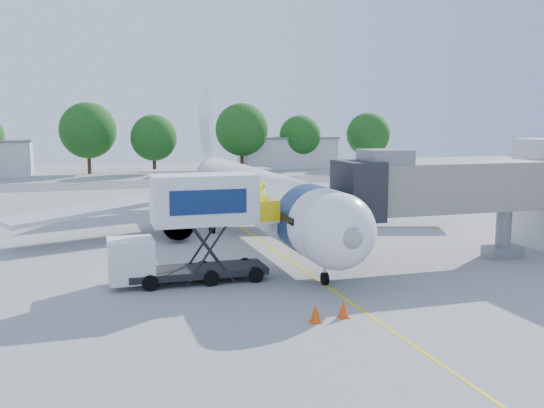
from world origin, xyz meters
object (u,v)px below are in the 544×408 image
object	(u,v)px
jet_bridge	(439,188)
catering_hiloader	(192,229)
aircraft	(253,195)
ground_tug	(459,340)

from	to	relation	value
jet_bridge	catering_hiloader	distance (m)	14.34
aircraft	ground_tug	distance (m)	23.93
ground_tug	catering_hiloader	bearing A→B (deg)	119.21
aircraft	ground_tug	size ratio (longest dim) A/B	11.89
jet_bridge	ground_tug	xyz separation A→B (m)	(-7.13, -12.68, -3.68)
aircraft	catering_hiloader	distance (m)	12.77
jet_bridge	aircraft	bearing A→B (deg)	125.70
catering_hiloader	ground_tug	distance (m)	14.69
aircraft	catering_hiloader	size ratio (longest dim) A/B	4.44
aircraft	jet_bridge	distance (m)	13.77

